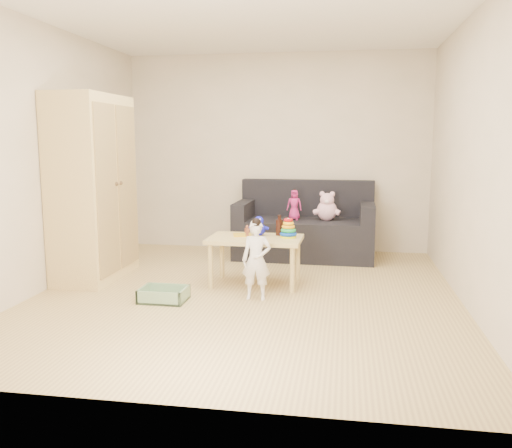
% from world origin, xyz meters
% --- Properties ---
extents(room, '(4.50, 4.50, 4.50)m').
position_xyz_m(room, '(0.00, 0.00, 1.30)').
color(room, tan).
rests_on(room, ground).
extents(wardrobe, '(0.54, 1.08, 1.94)m').
position_xyz_m(wardrobe, '(-1.72, 0.37, 0.97)').
color(wardrobe, '#EFD083').
rests_on(wardrobe, ground).
extents(sofa, '(1.74, 0.90, 0.48)m').
position_xyz_m(sofa, '(0.42, 1.76, 0.24)').
color(sofa, black).
rests_on(sofa, ground).
extents(play_table, '(0.95, 0.61, 0.49)m').
position_xyz_m(play_table, '(0.02, 0.36, 0.25)').
color(play_table, '#DBBF78').
rests_on(play_table, ground).
extents(storage_bin, '(0.43, 0.32, 0.13)m').
position_xyz_m(storage_bin, '(-0.72, -0.34, 0.06)').
color(storage_bin, gray).
rests_on(storage_bin, ground).
extents(toddler, '(0.28, 0.19, 0.73)m').
position_xyz_m(toddler, '(0.12, -0.14, 0.36)').
color(toddler, white).
rests_on(toddler, ground).
extents(pink_bear, '(0.32, 0.30, 0.30)m').
position_xyz_m(pink_bear, '(0.70, 1.73, 0.64)').
color(pink_bear, '#FCBAD3').
rests_on(pink_bear, sofa).
extents(doll, '(0.19, 0.13, 0.37)m').
position_xyz_m(doll, '(0.29, 1.71, 0.67)').
color(doll, '#C32475').
rests_on(doll, sofa).
extents(ring_stacker, '(0.17, 0.17, 0.20)m').
position_xyz_m(ring_stacker, '(0.36, 0.40, 0.57)').
color(ring_stacker, '#F0F90D').
rests_on(ring_stacker, play_table).
extents(brown_bottle, '(0.07, 0.07, 0.21)m').
position_xyz_m(brown_bottle, '(0.25, 0.52, 0.58)').
color(brown_bottle, black).
rests_on(brown_bottle, play_table).
extents(blue_plush, '(0.19, 0.15, 0.21)m').
position_xyz_m(blue_plush, '(0.04, 0.49, 0.60)').
color(blue_plush, '#181BE0').
rests_on(blue_plush, play_table).
extents(wooden_figure, '(0.06, 0.05, 0.12)m').
position_xyz_m(wooden_figure, '(-0.06, 0.37, 0.56)').
color(wooden_figure, brown).
rests_on(wooden_figure, play_table).
extents(yellow_book, '(0.23, 0.23, 0.01)m').
position_xyz_m(yellow_book, '(-0.13, 0.45, 0.50)').
color(yellow_book, gold).
rests_on(yellow_book, play_table).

